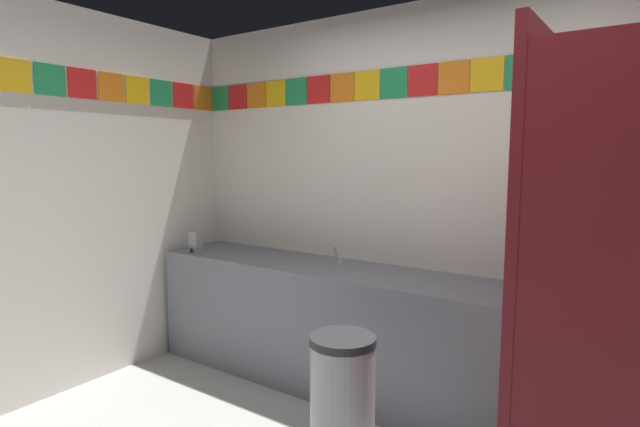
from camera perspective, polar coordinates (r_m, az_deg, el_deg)
The scene contains 7 objects.
wall_back at distance 3.27m, azimuth 16.54°, elevation 1.12°, with size 4.46×0.09×2.55m.
wall_side at distance 3.61m, azimuth -31.05°, elevation 0.94°, with size 0.09×3.18×2.55m.
vanity_counter at distance 3.52m, azimuth 1.21°, elevation -12.62°, with size 2.72×0.58×0.83m.
faucet_center at distance 3.46m, azimuth 2.05°, elevation -4.94°, with size 0.04×0.10×0.14m.
soap_dispenser at distance 4.01m, azimuth -14.00°, elevation -3.15°, with size 0.09×0.09×0.16m.
stall_divider at distance 2.11m, azimuth 28.22°, elevation -10.31°, with size 0.92×1.54×1.99m.
trash_bin at distance 2.65m, azimuth 2.57°, elevation -20.96°, with size 0.33×0.33×0.71m.
Camera 1 is at (1.02, -1.46, 1.58)m, focal length 28.07 mm.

